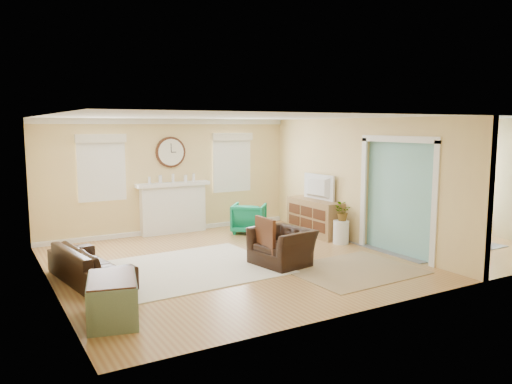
# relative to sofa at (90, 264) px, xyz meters

# --- Properties ---
(floor) EXTENTS (9.00, 9.00, 0.00)m
(floor) POSITION_rel_sofa_xyz_m (3.92, -0.14, -0.28)
(floor) COLOR #9A6638
(floor) RESTS_ON ground
(wall_back) EXTENTS (9.00, 0.02, 2.60)m
(wall_back) POSITION_rel_sofa_xyz_m (3.92, 2.86, 1.02)
(wall_back) COLOR #E7CC82
(wall_back) RESTS_ON ground
(wall_front) EXTENTS (9.00, 0.02, 2.60)m
(wall_front) POSITION_rel_sofa_xyz_m (3.92, -3.14, 1.02)
(wall_front) COLOR #E7CC82
(wall_front) RESTS_ON ground
(wall_left) EXTENTS (0.02, 6.00, 2.60)m
(wall_left) POSITION_rel_sofa_xyz_m (-0.58, -0.14, 1.02)
(wall_left) COLOR #E7CC82
(wall_left) RESTS_ON ground
(wall_right) EXTENTS (0.02, 6.00, 2.60)m
(wall_right) POSITION_rel_sofa_xyz_m (8.42, -0.14, 1.02)
(wall_right) COLOR #E7CC82
(wall_right) RESTS_ON ground
(ceiling) EXTENTS (9.00, 6.00, 0.02)m
(ceiling) POSITION_rel_sofa_xyz_m (3.92, -0.14, 2.32)
(ceiling) COLOR white
(ceiling) RESTS_ON wall_back
(partition) EXTENTS (0.17, 6.00, 2.60)m
(partition) POSITION_rel_sofa_xyz_m (5.43, 0.14, 1.08)
(partition) COLOR #E7CC82
(partition) RESTS_ON ground
(fireplace) EXTENTS (1.70, 0.30, 1.17)m
(fireplace) POSITION_rel_sofa_xyz_m (2.42, 2.74, 0.32)
(fireplace) COLOR white
(fireplace) RESTS_ON ground
(wall_clock) EXTENTS (0.70, 0.07, 0.70)m
(wall_clock) POSITION_rel_sofa_xyz_m (2.42, 2.83, 1.57)
(wall_clock) COLOR #4D2413
(wall_clock) RESTS_ON wall_back
(window_left) EXTENTS (1.05, 0.13, 1.42)m
(window_left) POSITION_rel_sofa_xyz_m (0.87, 2.81, 1.38)
(window_left) COLOR white
(window_left) RESTS_ON wall_back
(window_right) EXTENTS (1.05, 0.13, 1.42)m
(window_right) POSITION_rel_sofa_xyz_m (3.97, 2.81, 1.38)
(window_right) COLOR white
(window_right) RESTS_ON wall_back
(french_doors) EXTENTS (0.06, 1.70, 2.20)m
(french_doors) POSITION_rel_sofa_xyz_m (8.37, -0.14, 0.82)
(french_doors) COLOR white
(french_doors) RESTS_ON ground
(pendant) EXTENTS (0.30, 0.30, 0.55)m
(pendant) POSITION_rel_sofa_xyz_m (6.92, -0.14, 1.92)
(pendant) COLOR gold
(pendant) RESTS_ON ceiling
(rug_cream) EXTENTS (2.95, 2.59, 0.02)m
(rug_cream) POSITION_rel_sofa_xyz_m (1.67, -0.13, -0.27)
(rug_cream) COLOR beige
(rug_cream) RESTS_ON floor
(rug_jute) EXTENTS (2.15, 1.78, 0.01)m
(rug_jute) POSITION_rel_sofa_xyz_m (4.00, -1.63, -0.27)
(rug_jute) COLOR #9C8360
(rug_jute) RESTS_ON floor
(rug_grey) EXTENTS (2.57, 3.21, 0.01)m
(rug_grey) POSITION_rel_sofa_xyz_m (6.57, -0.32, -0.27)
(rug_grey) COLOR slate
(rug_grey) RESTS_ON floor
(sofa) EXTENTS (1.04, 2.00, 0.56)m
(sofa) POSITION_rel_sofa_xyz_m (0.00, 0.00, 0.00)
(sofa) COLOR black
(sofa) RESTS_ON floor
(eames_chair) EXTENTS (1.02, 1.13, 0.65)m
(eames_chair) POSITION_rel_sofa_xyz_m (3.15, -0.70, 0.04)
(eames_chair) COLOR black
(eames_chair) RESTS_ON floor
(green_chair) EXTENTS (1.03, 1.03, 0.68)m
(green_chair) POSITION_rel_sofa_xyz_m (3.93, 1.91, 0.06)
(green_chair) COLOR #18804B
(green_chair) RESTS_ON floor
(trunk) EXTENTS (0.81, 1.09, 0.56)m
(trunk) POSITION_rel_sofa_xyz_m (-0.10, -1.80, 0.00)
(trunk) COLOR slate
(trunk) RESTS_ON floor
(credenza) EXTENTS (0.53, 1.57, 0.80)m
(credenza) POSITION_rel_sofa_xyz_m (5.15, 0.99, 0.12)
(credenza) COLOR #967046
(credenza) RESTS_ON floor
(tv) EXTENTS (0.19, 0.99, 0.57)m
(tv) POSITION_rel_sofa_xyz_m (5.13, 0.99, 0.81)
(tv) COLOR black
(tv) RESTS_ON credenza
(garden_stool) EXTENTS (0.33, 0.33, 0.48)m
(garden_stool) POSITION_rel_sofa_xyz_m (5.08, 0.01, -0.04)
(garden_stool) COLOR white
(garden_stool) RESTS_ON floor
(potted_plant) EXTENTS (0.41, 0.44, 0.38)m
(potted_plant) POSITION_rel_sofa_xyz_m (5.08, 0.01, 0.40)
(potted_plant) COLOR #337F33
(potted_plant) RESTS_ON garden_stool
(dining_table) EXTENTS (1.22, 2.04, 0.69)m
(dining_table) POSITION_rel_sofa_xyz_m (6.57, -0.32, 0.07)
(dining_table) COLOR #4D2413
(dining_table) RESTS_ON floor
(dining_chair_n) EXTENTS (0.52, 0.52, 1.01)m
(dining_chair_n) POSITION_rel_sofa_xyz_m (6.66, 0.78, 0.32)
(dining_chair_n) COLOR slate
(dining_chair_n) RESTS_ON floor
(dining_chair_s) EXTENTS (0.49, 0.49, 0.94)m
(dining_chair_s) POSITION_rel_sofa_xyz_m (6.48, -1.46, 0.27)
(dining_chair_s) COLOR slate
(dining_chair_s) RESTS_ON floor
(dining_chair_w) EXTENTS (0.41, 0.41, 0.90)m
(dining_chair_w) POSITION_rel_sofa_xyz_m (5.96, -0.31, 0.25)
(dining_chair_w) COLOR white
(dining_chair_w) RESTS_ON floor
(dining_chair_e) EXTENTS (0.47, 0.47, 0.87)m
(dining_chair_e) POSITION_rel_sofa_xyz_m (7.17, -0.27, 0.23)
(dining_chair_e) COLOR slate
(dining_chair_e) RESTS_ON floor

